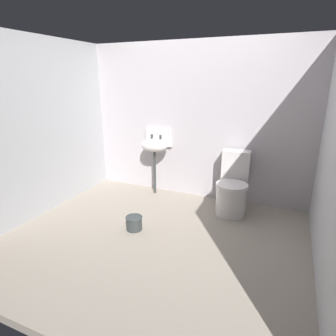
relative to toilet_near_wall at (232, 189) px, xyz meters
The scene contains 6 objects.
ground_plane 1.19m from the toilet_near_wall, 124.61° to the right, with size 3.59×2.97×0.08m, color gray.
wall_back 1.08m from the toilet_near_wall, 148.16° to the left, with size 3.59×0.10×2.18m, color #B8B1B7.
wall_left 2.56m from the toilet_near_wall, 159.97° to the right, with size 0.10×2.77×2.18m, color #B5B7BB.
toilet_near_wall is the anchor object (origin of this frame).
sink 1.29m from the toilet_near_wall, behind, with size 0.42×0.35×0.99m.
bucket 1.34m from the toilet_near_wall, 135.33° to the right, with size 0.20×0.20×0.16m.
Camera 1 is at (1.24, -2.52, 1.69)m, focal length 30.14 mm.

